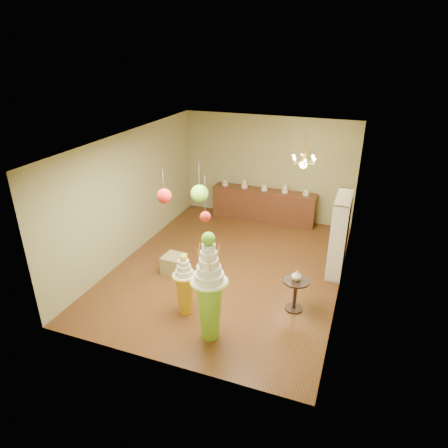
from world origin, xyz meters
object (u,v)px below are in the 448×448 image
(pedestal_green, at_px, (209,296))
(round_table, at_px, (295,290))
(sideboard, at_px, (264,205))
(pedestal_orange, at_px, (185,289))

(pedestal_green, relative_size, round_table, 3.03)
(sideboard, bearing_deg, pedestal_green, -84.73)
(pedestal_green, xyz_separation_m, pedestal_orange, (-0.71, 0.49, -0.32))
(pedestal_orange, distance_m, round_table, 2.13)
(pedestal_orange, relative_size, round_table, 1.89)
(sideboard, bearing_deg, pedestal_orange, -92.62)
(pedestal_green, xyz_separation_m, sideboard, (-0.49, 5.34, -0.38))
(pedestal_green, distance_m, pedestal_orange, 0.92)
(pedestal_orange, height_order, sideboard, pedestal_orange)
(pedestal_orange, bearing_deg, pedestal_green, -34.33)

